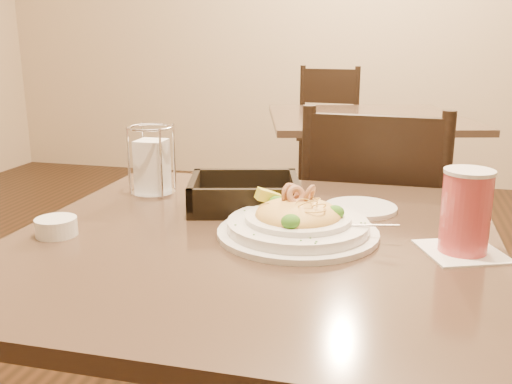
% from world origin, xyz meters
% --- Properties ---
extents(main_table, '(0.90, 0.90, 0.75)m').
position_xyz_m(main_table, '(0.00, 0.00, 0.51)').
color(main_table, black).
rests_on(main_table, ground).
extents(background_table, '(1.10, 1.10, 0.75)m').
position_xyz_m(background_table, '(0.10, 1.79, 0.51)').
color(background_table, black).
rests_on(background_table, ground).
extents(dining_chair_near, '(0.45, 0.45, 0.93)m').
position_xyz_m(dining_chair_near, '(0.21, 0.66, 0.50)').
color(dining_chair_near, black).
rests_on(dining_chair_near, ground).
extents(dining_chair_far, '(0.45, 0.45, 0.93)m').
position_xyz_m(dining_chair_far, '(-0.19, 2.92, 0.50)').
color(dining_chair_far, black).
rests_on(dining_chair_far, ground).
extents(pasta_bowl, '(0.34, 0.30, 0.10)m').
position_xyz_m(pasta_bowl, '(0.08, 0.02, 0.77)').
color(pasta_bowl, white).
rests_on(pasta_bowl, main_table).
extents(drink_glass, '(0.17, 0.17, 0.15)m').
position_xyz_m(drink_glass, '(0.37, 0.00, 0.82)').
color(drink_glass, white).
rests_on(drink_glass, main_table).
extents(bread_basket, '(0.28, 0.24, 0.07)m').
position_xyz_m(bread_basket, '(-0.07, 0.18, 0.77)').
color(bread_basket, black).
rests_on(bread_basket, main_table).
extents(napkin_caddy, '(0.10, 0.10, 0.16)m').
position_xyz_m(napkin_caddy, '(-0.31, 0.23, 0.82)').
color(napkin_caddy, silver).
rests_on(napkin_caddy, main_table).
extents(side_plate, '(0.18, 0.18, 0.01)m').
position_xyz_m(side_plate, '(0.18, 0.22, 0.75)').
color(side_plate, white).
rests_on(side_plate, main_table).
extents(butter_ramekin, '(0.10, 0.10, 0.03)m').
position_xyz_m(butter_ramekin, '(-0.36, -0.09, 0.76)').
color(butter_ramekin, white).
rests_on(butter_ramekin, main_table).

